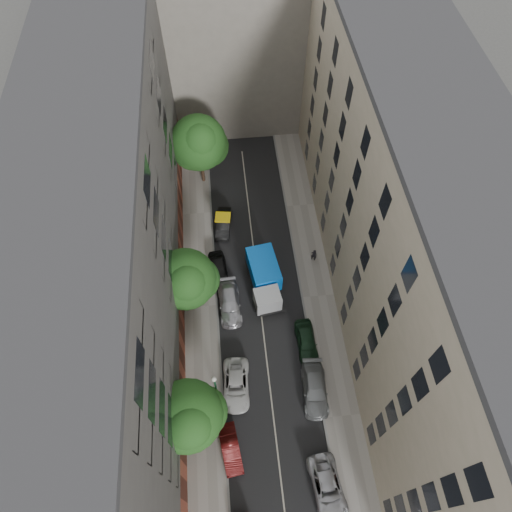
{
  "coord_description": "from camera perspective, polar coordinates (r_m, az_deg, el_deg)",
  "views": [
    {
      "loc": [
        -2.33,
        -19.47,
        37.98
      ],
      "look_at": [
        -0.23,
        1.23,
        6.0
      ],
      "focal_mm": 32.0,
      "sensor_mm": 36.0,
      "label": 1
    }
  ],
  "objects": [
    {
      "name": "road_surface",
      "position": [
        42.73,
        0.47,
        -5.74
      ],
      "size": [
        8.0,
        44.0,
        0.02
      ],
      "primitive_type": "cube",
      "color": "black",
      "rests_on": "ground"
    },
    {
      "name": "car_right_2",
      "position": [
        40.57,
        6.33,
        -10.55
      ],
      "size": [
        1.74,
        4.15,
        1.4
      ],
      "primitive_type": "imported",
      "rotation": [
        0.0,
        0.0,
        0.02
      ],
      "color": "black",
      "rests_on": "ground"
    },
    {
      "name": "car_right_0",
      "position": [
        37.9,
        8.93,
        -26.71
      ],
      "size": [
        2.68,
        4.96,
        1.32
      ],
      "primitive_type": "imported",
      "rotation": [
        0.0,
        0.0,
        0.11
      ],
      "color": "#B4B4B9",
      "rests_on": "ground"
    },
    {
      "name": "car_left_5",
      "position": [
        46.95,
        -4.09,
        4.09
      ],
      "size": [
        1.92,
        4.13,
        1.31
      ],
      "primitive_type": "imported",
      "rotation": [
        0.0,
        0.0,
        -0.14
      ],
      "color": "black",
      "rests_on": "ground"
    },
    {
      "name": "ground",
      "position": [
        42.74,
        0.47,
        -5.74
      ],
      "size": [
        120.0,
        120.0,
        0.0
      ],
      "primitive_type": "plane",
      "color": "#4C4C49",
      "rests_on": "ground"
    },
    {
      "name": "car_left_2",
      "position": [
        39.12,
        -2.51,
        -15.82
      ],
      "size": [
        2.47,
        4.8,
        1.29
      ],
      "primitive_type": "imported",
      "rotation": [
        0.0,
        0.0,
        -0.07
      ],
      "color": "silver",
      "rests_on": "ground"
    },
    {
      "name": "sidewalk_right",
      "position": [
        43.33,
        7.75,
        -4.99
      ],
      "size": [
        3.0,
        44.0,
        0.15
      ],
      "primitive_type": "cube",
      "color": "gray",
      "rests_on": "ground"
    },
    {
      "name": "pedestrian",
      "position": [
        44.63,
        7.25,
        0.14
      ],
      "size": [
        0.67,
        0.55,
        1.56
      ],
      "primitive_type": "imported",
      "rotation": [
        0.0,
        0.0,
        2.77
      ],
      "color": "black",
      "rests_on": "sidewalk_right"
    },
    {
      "name": "tarp_truck",
      "position": [
        42.16,
        1.08,
        -2.82
      ],
      "size": [
        3.23,
        6.43,
        2.84
      ],
      "rotation": [
        0.0,
        0.0,
        0.14
      ],
      "color": "black",
      "rests_on": "ground"
    },
    {
      "name": "sidewalk_left",
      "position": [
        42.73,
        -6.92,
        -6.32
      ],
      "size": [
        3.0,
        44.0,
        0.15
      ],
      "primitive_type": "cube",
      "color": "gray",
      "rests_on": "ground"
    },
    {
      "name": "car_right_1",
      "position": [
        39.22,
        7.35,
        -16.18
      ],
      "size": [
        2.27,
        4.97,
        1.41
      ],
      "primitive_type": "imported",
      "rotation": [
        0.0,
        0.0,
        -0.06
      ],
      "color": "slate",
      "rests_on": "ground"
    },
    {
      "name": "tree_mid",
      "position": [
        38.2,
        -8.66,
        -3.1
      ],
      "size": [
        5.45,
        5.2,
        7.87
      ],
      "color": "#382619",
      "rests_on": "sidewalk_left"
    },
    {
      "name": "building_right",
      "position": [
        36.6,
        18.01,
        3.3
      ],
      "size": [
        8.0,
        44.0,
        20.0
      ],
      "primitive_type": "cube",
      "color": "#B9A790",
      "rests_on": "ground"
    },
    {
      "name": "tree_near",
      "position": [
        33.86,
        -8.38,
        -19.35
      ],
      "size": [
        5.34,
        5.08,
        7.99
      ],
      "color": "#382619",
      "rests_on": "sidewalk_left"
    },
    {
      "name": "tree_far",
      "position": [
        47.78,
        -7.05,
        13.67
      ],
      "size": [
        5.91,
        5.72,
        8.37
      ],
      "color": "#382619",
      "rests_on": "sidewalk_left"
    },
    {
      "name": "building_left",
      "position": [
        35.17,
        -17.53,
        0.4
      ],
      "size": [
        8.0,
        44.0,
        20.0
      ],
      "primitive_type": "cube",
      "color": "#494644",
      "rests_on": "ground"
    },
    {
      "name": "car_left_4",
      "position": [
        43.74,
        -4.69,
        -1.77
      ],
      "size": [
        2.13,
        4.37,
        1.44
      ],
      "primitive_type": "imported",
      "rotation": [
        0.0,
        0.0,
        0.11
      ],
      "color": "black",
      "rests_on": "ground"
    },
    {
      "name": "lamp_post",
      "position": [
        35.08,
        -4.93,
        -16.42
      ],
      "size": [
        0.36,
        0.36,
        7.12
      ],
      "color": "#1B5F39",
      "rests_on": "sidewalk_left"
    },
    {
      "name": "car_left_1",
      "position": [
        37.98,
        -3.2,
        -22.92
      ],
      "size": [
        1.85,
        4.0,
        1.27
      ],
      "primitive_type": "imported",
      "rotation": [
        0.0,
        0.0,
        0.13
      ],
      "color": "#4F100F",
      "rests_on": "ground"
    },
    {
      "name": "car_left_3",
      "position": [
        41.97,
        -3.32,
        -5.88
      ],
      "size": [
        2.14,
        4.89,
        1.4
      ],
      "primitive_type": "imported",
      "rotation": [
        0.0,
        0.0,
        0.04
      ],
      "color": "#B5B4B9",
      "rests_on": "ground"
    },
    {
      "name": "building_endcap",
      "position": [
        55.66,
        -2.82,
        25.52
      ],
      "size": [
        18.0,
        12.0,
        18.0
      ],
      "primitive_type": "cube",
      "color": "gray",
      "rests_on": "ground"
    }
  ]
}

